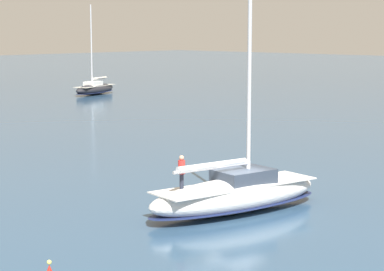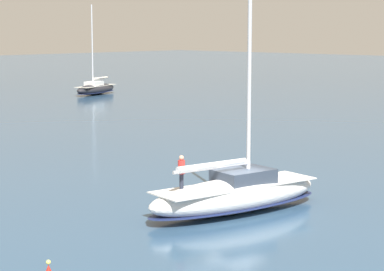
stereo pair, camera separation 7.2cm
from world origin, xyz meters
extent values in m
plane|color=#2D4C6B|center=(0.00, 0.00, 0.00)|extent=(400.00, 400.00, 0.00)
ellipsoid|color=silver|center=(0.00, 0.00, 0.87)|extent=(10.58, 4.64, 1.74)
ellipsoid|color=#19234C|center=(0.00, 0.00, 0.39)|extent=(10.69, 4.68, 0.21)
cube|color=silver|center=(0.00, 0.00, 1.38)|extent=(9.29, 3.97, 0.06)
cube|color=#333D4C|center=(0.50, -0.09, 1.77)|extent=(3.18, 2.48, 0.72)
cylinder|color=silver|center=(0.81, -0.15, 7.81)|extent=(0.20, 0.20, 12.79)
cylinder|color=silver|center=(-1.46, 0.26, 2.43)|extent=(4.56, 0.99, 0.17)
cylinder|color=white|center=(-1.46, 0.26, 2.55)|extent=(4.13, 1.01, 0.28)
cylinder|color=#232838|center=(-2.96, 0.88, 1.83)|extent=(0.23, 0.23, 0.85)
cylinder|color=red|center=(-2.96, 0.88, 2.58)|extent=(0.39, 0.39, 0.65)
sphere|color=tan|center=(-2.96, 0.88, 3.03)|extent=(0.24, 0.24, 0.24)
ellipsoid|color=#232328|center=(38.14, 57.69, 0.76)|extent=(9.22, 5.30, 1.51)
ellipsoid|color=#19234C|center=(38.14, 57.69, 0.34)|extent=(9.31, 5.35, 0.18)
cube|color=#BCB7A8|center=(38.14, 57.69, 1.20)|extent=(8.08, 4.57, 0.06)
cube|color=silver|center=(37.72, 57.54, 1.54)|extent=(2.93, 2.47, 0.62)
cylinder|color=silver|center=(37.47, 57.46, 6.79)|extent=(0.18, 0.18, 11.12)
cylinder|color=silver|center=(39.36, 58.12, 2.12)|extent=(3.83, 1.47, 0.15)
cylinder|color=silver|center=(39.36, 58.12, 2.23)|extent=(3.48, 1.42, 0.24)
sphere|color=#F2F266|center=(-14.20, -4.03, 1.58)|extent=(0.16, 0.16, 0.16)
camera|label=1|loc=(-28.07, -23.54, 9.12)|focal=70.00mm
camera|label=2|loc=(-28.02, -23.59, 9.12)|focal=70.00mm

